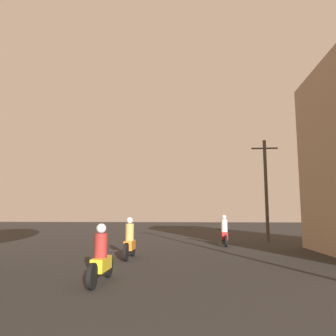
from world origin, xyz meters
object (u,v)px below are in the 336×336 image
at_px(motorcycle_red, 224,233).
at_px(utility_pole_far, 266,187).
at_px(motorcycle_orange, 130,242).
at_px(motorcycle_yellow, 101,259).

height_order(motorcycle_red, utility_pole_far, utility_pole_far).
height_order(motorcycle_orange, motorcycle_red, motorcycle_red).
xyz_separation_m(motorcycle_red, utility_pole_far, (2.84, 2.70, 2.60)).
bearing_deg(motorcycle_red, motorcycle_yellow, -121.03).
height_order(motorcycle_yellow, utility_pole_far, utility_pole_far).
relative_size(motorcycle_red, utility_pole_far, 0.34).
bearing_deg(utility_pole_far, motorcycle_yellow, -118.89).
bearing_deg(motorcycle_red, utility_pole_far, 34.73).
xyz_separation_m(motorcycle_yellow, utility_pole_far, (6.75, 12.23, 2.67)).
bearing_deg(utility_pole_far, motorcycle_orange, -130.87).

